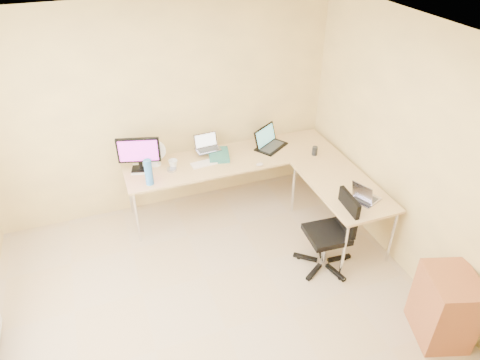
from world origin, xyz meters
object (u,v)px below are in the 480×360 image
object	(u,v)px
office_chair	(327,230)
laptop_center	(208,143)
keyboard	(210,162)
water_bottle	(149,172)
desk_main	(233,182)
monitor	(139,154)
cabinet	(445,307)
desk_fan	(155,154)
laptop_return	(367,192)
laptop_black	(272,138)
desk_return	(339,210)
mug	(173,164)

from	to	relation	value
office_chair	laptop_center	bearing A→B (deg)	121.65
keyboard	water_bottle	bearing A→B (deg)	-170.75
desk_main	laptop_center	bearing A→B (deg)	143.25
laptop_center	office_chair	world-z (taller)	laptop_center
monitor	cabinet	size ratio (longest dim) A/B	0.69
desk_fan	laptop_return	xyz separation A→B (m)	(1.96, -1.49, -0.05)
laptop_black	keyboard	world-z (taller)	laptop_black
laptop_black	desk_fan	distance (m)	1.47
office_chair	desk_main	bearing A→B (deg)	116.39
desk_return	office_chair	xyz separation A→B (m)	(-0.40, -0.40, 0.14)
cabinet	desk_main	bearing A→B (deg)	131.20
desk_fan	office_chair	bearing A→B (deg)	-35.29
keyboard	mug	distance (m)	0.45
laptop_center	cabinet	xyz separation A→B (m)	(1.38, -2.76, -0.52)
keyboard	water_bottle	distance (m)	0.81
desk_return	desk_main	bearing A→B (deg)	134.27
mug	laptop_return	distance (m)	2.24
desk_return	keyboard	world-z (taller)	keyboard
water_bottle	laptop_return	size ratio (longest dim) A/B	1.03
monitor	laptop_black	distance (m)	1.67
laptop_center	water_bottle	world-z (taller)	water_bottle
laptop_center	laptop_black	distance (m)	0.82
keyboard	office_chair	world-z (taller)	office_chair
desk_fan	water_bottle	bearing A→B (deg)	-100.35
desk_return	keyboard	bearing A→B (deg)	142.68
monitor	cabinet	distance (m)	3.53
mug	office_chair	distance (m)	1.95
desk_main	desk_return	distance (m)	1.40
laptop_black	cabinet	world-z (taller)	laptop_black
desk_fan	office_chair	distance (m)	2.19
water_bottle	office_chair	world-z (taller)	water_bottle
mug	laptop_return	bearing A→B (deg)	-37.14
keyboard	desk_main	bearing A→B (deg)	0.26
laptop_black	desk_return	bearing A→B (deg)	-101.89
desk_main	water_bottle	bearing A→B (deg)	-167.81
desk_main	mug	xyz separation A→B (m)	(-0.74, 0.02, 0.42)
laptop_black	water_bottle	xyz separation A→B (m)	(-1.62, -0.30, 0.02)
keyboard	mug	bearing A→B (deg)	168.47
desk_return	laptop_return	xyz separation A→B (m)	(0.07, -0.33, 0.47)
desk_fan	cabinet	world-z (taller)	desk_fan
mug	keyboard	bearing A→B (deg)	-6.14
keyboard	desk_return	bearing A→B (deg)	-42.72
keyboard	desk_fan	size ratio (longest dim) A/B	1.53
laptop_return	desk_fan	bearing A→B (deg)	29.39
desk_fan	cabinet	bearing A→B (deg)	-42.21
monitor	keyboard	distance (m)	0.85
desk_return	desk_fan	bearing A→B (deg)	148.49
desk_return	laptop_black	world-z (taller)	laptop_black
laptop_center	cabinet	size ratio (longest dim) A/B	0.42
desk_fan	cabinet	xyz separation A→B (m)	(2.04, -2.73, -0.52)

